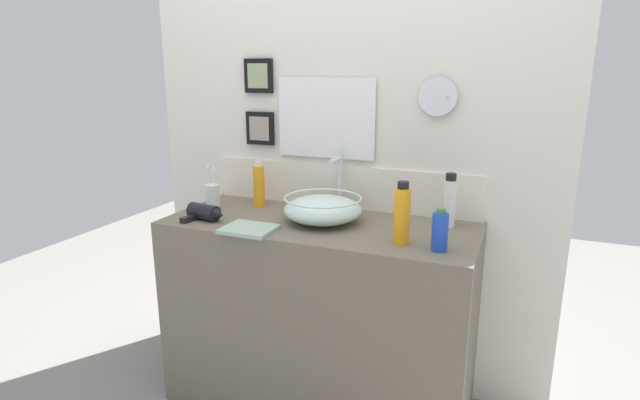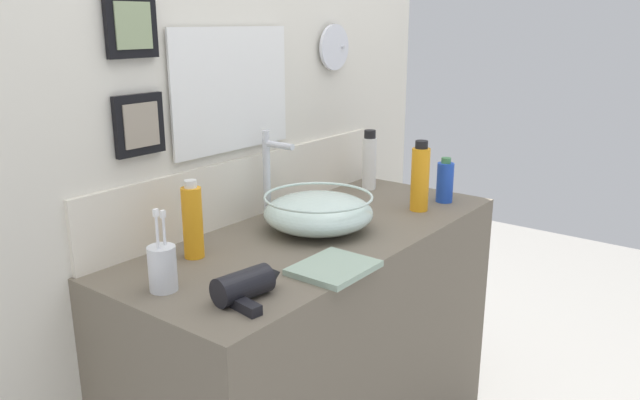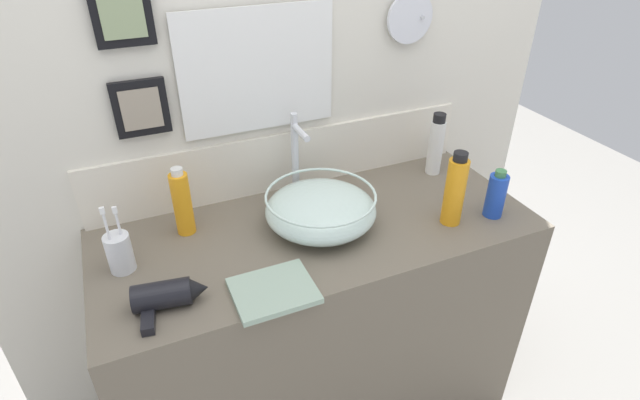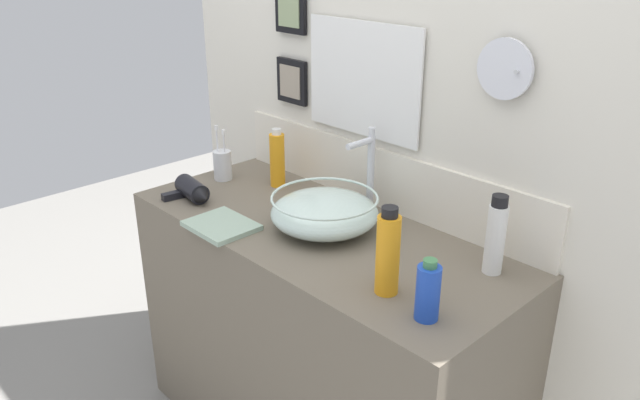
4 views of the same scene
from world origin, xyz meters
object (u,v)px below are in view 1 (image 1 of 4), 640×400
(shampoo_bottle, at_px, (440,231))
(toothbrush_cup, at_px, (213,196))
(faucet, at_px, (339,176))
(hair_drier, at_px, (205,213))
(lotion_bottle, at_px, (259,185))
(spray_bottle, at_px, (449,201))
(hand_towel, at_px, (249,229))
(glass_bowl_sink, at_px, (323,209))
(soap_dispenser, at_px, (402,215))

(shampoo_bottle, bearing_deg, toothbrush_cup, 170.28)
(faucet, height_order, hair_drier, faucet)
(lotion_bottle, relative_size, spray_bottle, 0.95)
(faucet, xyz_separation_m, toothbrush_cup, (-0.57, -0.17, -0.11))
(hair_drier, xyz_separation_m, lotion_bottle, (0.10, 0.30, 0.07))
(hand_towel, bearing_deg, shampoo_bottle, 4.92)
(shampoo_bottle, xyz_separation_m, hand_towel, (-0.75, -0.06, -0.07))
(toothbrush_cup, height_order, spray_bottle, spray_bottle)
(glass_bowl_sink, bearing_deg, shampoo_bottle, -17.40)
(hair_drier, height_order, hand_towel, hair_drier)
(glass_bowl_sink, bearing_deg, faucet, 90.00)
(hair_drier, xyz_separation_m, shampoo_bottle, (1.00, 0.00, 0.04))
(hair_drier, height_order, spray_bottle, spray_bottle)
(soap_dispenser, relative_size, spray_bottle, 1.06)
(hand_towel, bearing_deg, toothbrush_cup, 143.68)
(faucet, xyz_separation_m, soap_dispenser, (0.37, -0.34, -0.05))
(hair_drier, distance_m, toothbrush_cup, 0.21)
(lotion_bottle, height_order, shampoo_bottle, lotion_bottle)
(glass_bowl_sink, distance_m, spray_bottle, 0.53)
(shampoo_bottle, distance_m, hand_towel, 0.75)
(lotion_bottle, distance_m, shampoo_bottle, 0.95)
(toothbrush_cup, height_order, soap_dispenser, soap_dispenser)
(hair_drier, height_order, toothbrush_cup, toothbrush_cup)
(toothbrush_cup, xyz_separation_m, lotion_bottle, (0.19, 0.11, 0.04))
(spray_bottle, bearing_deg, lotion_bottle, -179.08)
(faucet, relative_size, hand_towel, 1.38)
(glass_bowl_sink, height_order, shampoo_bottle, shampoo_bottle)
(soap_dispenser, height_order, hand_towel, soap_dispenser)
(hair_drier, height_order, shampoo_bottle, shampoo_bottle)
(lotion_bottle, bearing_deg, faucet, 9.62)
(toothbrush_cup, bearing_deg, lotion_bottle, 29.30)
(hair_drier, bearing_deg, glass_bowl_sink, 19.15)
(glass_bowl_sink, bearing_deg, toothbrush_cup, 177.57)
(toothbrush_cup, xyz_separation_m, soap_dispenser, (0.94, -0.16, 0.06))
(glass_bowl_sink, relative_size, toothbrush_cup, 1.62)
(faucet, distance_m, lotion_bottle, 0.39)
(hair_drier, height_order, soap_dispenser, soap_dispenser)
(hair_drier, relative_size, toothbrush_cup, 0.91)
(toothbrush_cup, bearing_deg, spray_bottle, 6.43)
(spray_bottle, bearing_deg, soap_dispenser, -114.53)
(faucet, relative_size, toothbrush_cup, 1.39)
(toothbrush_cup, relative_size, shampoo_bottle, 1.30)
(glass_bowl_sink, distance_m, faucet, 0.22)
(toothbrush_cup, relative_size, lotion_bottle, 0.96)
(glass_bowl_sink, xyz_separation_m, spray_bottle, (0.50, 0.15, 0.05))
(soap_dispenser, xyz_separation_m, hand_towel, (-0.60, -0.09, -0.10))
(faucet, bearing_deg, shampoo_bottle, -34.64)
(spray_bottle, height_order, hand_towel, spray_bottle)
(glass_bowl_sink, distance_m, toothbrush_cup, 0.57)
(lotion_bottle, xyz_separation_m, soap_dispenser, (0.75, -0.27, 0.01))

